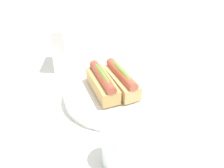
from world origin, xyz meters
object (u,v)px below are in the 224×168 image
hotdog_front (121,80)px  napkin_box (62,46)px  hotdog_back (103,84)px  water_glass (117,147)px  serving_bowl (112,94)px

hotdog_front → napkin_box: size_ratio=1.05×
hotdog_front → hotdog_back: bearing=102.3°
hotdog_front → napkin_box: bearing=39.3°
hotdog_back → water_glass: bearing=-177.9°
hotdog_back → serving_bowl: bearing=-77.7°
water_glass → hotdog_back: bearing=2.1°
water_glass → napkin_box: size_ratio=0.60×
hotdog_back → water_glass: hotdog_back is taller
serving_bowl → hotdog_back: hotdog_back is taller
hotdog_front → hotdog_back: size_ratio=1.00×
serving_bowl → hotdog_front: (0.01, -0.03, 0.04)m
napkin_box → serving_bowl: bearing=-137.3°
serving_bowl → hotdog_back: 0.05m
hotdog_front → water_glass: size_ratio=1.76×
hotdog_front → water_glass: (-0.23, 0.05, -0.02)m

